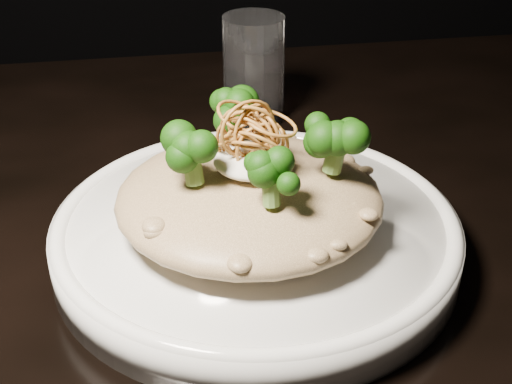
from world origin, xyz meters
TOP-DOWN VIEW (x-y plane):
  - table at (0.00, 0.00)m, footprint 1.10×0.80m
  - plate at (-0.00, -0.06)m, footprint 0.31×0.31m
  - risotto at (-0.01, -0.07)m, footprint 0.20×0.20m
  - broccoli at (-0.00, -0.07)m, footprint 0.14×0.14m
  - cheese at (-0.00, -0.07)m, footprint 0.06×0.06m
  - shallots at (-0.00, -0.06)m, footprint 0.05×0.05m
  - drinking_glass at (0.04, 0.18)m, footprint 0.07×0.07m

SIDE VIEW (x-z plane):
  - table at x=0.00m, z-range 0.29..1.04m
  - plate at x=0.00m, z-range 0.75..0.78m
  - risotto at x=-0.01m, z-range 0.78..0.82m
  - drinking_glass at x=0.04m, z-range 0.75..0.86m
  - cheese at x=0.00m, z-range 0.82..0.84m
  - broccoli at x=0.00m, z-range 0.82..0.87m
  - shallots at x=0.00m, z-range 0.84..0.88m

